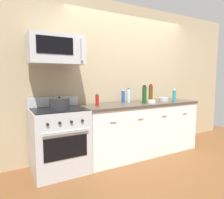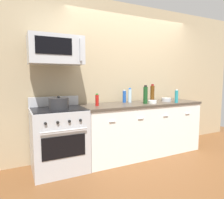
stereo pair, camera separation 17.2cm
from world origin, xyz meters
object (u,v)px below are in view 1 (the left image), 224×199
(bowl_steel_prep, at_px, (164,99))
(bowl_white_ceramic, at_px, (151,101))
(bottle_hot_sauce_red, at_px, (97,100))
(microwave, at_px, (56,50))
(stockpot, at_px, (59,104))
(bottle_wine_amber, at_px, (151,94))
(bottle_soda_blue, at_px, (123,96))
(bottle_water_clear, at_px, (128,95))
(bottle_wine_green, at_px, (144,95))
(range_oven, at_px, (60,140))
(bottle_dish_soap, at_px, (174,96))

(bowl_steel_prep, distance_m, bowl_white_ceramic, 0.43)
(bottle_hot_sauce_red, distance_m, bowl_white_ceramic, 0.99)
(microwave, height_order, stockpot, microwave)
(bottle_wine_amber, bearing_deg, bottle_soda_blue, 154.48)
(microwave, relative_size, bottle_water_clear, 2.87)
(microwave, bearing_deg, bowl_steel_prep, -1.23)
(bottle_hot_sauce_red, relative_size, bottle_wine_green, 0.61)
(range_oven, height_order, microwave, microwave)
(bottle_water_clear, height_order, bottle_wine_green, bottle_wine_green)
(bottle_wine_amber, distance_m, bowl_white_ceramic, 0.18)
(microwave, distance_m, stockpot, 0.76)
(bottle_wine_green, relative_size, bowl_white_ceramic, 2.19)
(stockpot, bearing_deg, bottle_wine_green, -1.64)
(microwave, height_order, bottle_hot_sauce_red, microwave)
(bottle_wine_amber, xyz_separation_m, stockpot, (-1.67, -0.04, -0.08))
(stockpot, bearing_deg, bowl_steel_prep, 1.57)
(bottle_soda_blue, bearing_deg, range_oven, -170.44)
(bottle_dish_soap, xyz_separation_m, bottle_soda_blue, (-0.81, 0.44, -0.01))
(bowl_steel_prep, bearing_deg, bottle_wine_amber, -177.76)
(range_oven, bearing_deg, bottle_hot_sauce_red, 1.33)
(range_oven, bearing_deg, stockpot, -90.00)
(bottle_wine_amber, height_order, bowl_white_ceramic, bottle_wine_amber)
(bottle_wine_green, xyz_separation_m, bowl_steel_prep, (0.55, 0.10, -0.12))
(microwave, distance_m, bottle_dish_soap, 2.17)
(range_oven, distance_m, bowl_white_ceramic, 1.67)
(bottle_hot_sauce_red, height_order, stockpot, same)
(microwave, height_order, bottle_water_clear, microwave)
(microwave, xyz_separation_m, bottle_wine_amber, (1.67, -0.06, -0.67))
(bottle_water_clear, xyz_separation_m, bowl_white_ceramic, (0.28, -0.29, -0.10))
(bottle_soda_blue, distance_m, bottle_hot_sauce_red, 0.63)
(microwave, bearing_deg, bottle_dish_soap, -7.91)
(range_oven, relative_size, bowl_white_ceramic, 7.43)
(bowl_white_ceramic, bearing_deg, bottle_hot_sauce_red, 172.54)
(bottle_water_clear, distance_m, stockpot, 1.33)
(bowl_steel_prep, height_order, stockpot, stockpot)
(microwave, bearing_deg, bottle_soda_blue, 7.50)
(bottle_soda_blue, relative_size, bottle_wine_amber, 0.70)
(bottle_wine_green, bearing_deg, bottle_dish_soap, -14.05)
(bottle_dish_soap, bearing_deg, bottle_wine_green, 165.95)
(bowl_steel_prep, xyz_separation_m, stockpot, (-2.01, -0.06, 0.05))
(bottle_wine_amber, bearing_deg, bowl_white_ceramic, -125.60)
(range_oven, height_order, bottle_wine_green, bottle_wine_green)
(bottle_soda_blue, bearing_deg, bowl_steel_prep, -14.42)
(bottle_dish_soap, distance_m, bottle_water_clear, 0.82)
(microwave, bearing_deg, bottle_hot_sauce_red, -2.86)
(bottle_dish_soap, bearing_deg, stockpot, 174.82)
(range_oven, xyz_separation_m, bowl_steel_prep, (2.01, 0.00, 0.48))
(bottle_hot_sauce_red, bearing_deg, range_oven, -178.67)
(bottle_wine_amber, bearing_deg, bowl_steel_prep, 2.24)
(bottle_wine_amber, distance_m, bottle_water_clear, 0.40)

